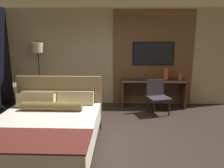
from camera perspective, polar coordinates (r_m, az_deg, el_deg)
name	(u,v)px	position (r m, az deg, el deg)	size (l,w,h in m)	color
ground_plane	(104,143)	(4.36, -2.11, -15.17)	(16.00, 16.00, 0.00)	#332823
wall_back_tv_panel	(116,57)	(6.47, 0.93, 7.00)	(7.20, 0.09, 2.80)	#BCAD8E
bed	(45,132)	(4.14, -17.01, -11.93)	(1.83, 2.22, 1.18)	#33281E
desk	(153,88)	(6.41, 10.62, -1.15)	(1.82, 0.53, 0.79)	#422D1E
tv	(153,54)	(6.46, 10.70, 7.82)	(1.18, 0.04, 0.66)	black
desk_chair	(157,94)	(5.87, 11.63, -2.53)	(0.65, 0.65, 0.89)	#38333D
armchair_by_window	(30,102)	(6.37, -20.74, -4.31)	(1.02, 1.04, 0.79)	olive
floor_lamp	(38,53)	(6.63, -18.80, 7.70)	(0.34, 0.34, 1.83)	#282623
vase_tall	(166,74)	(6.32, 13.92, 2.52)	(0.14, 0.14, 0.36)	#B2563D
vase_short	(180,77)	(6.41, 17.35, 1.75)	(0.10, 0.10, 0.20)	#B2563D
book	(140,80)	(6.25, 7.35, 1.15)	(0.26, 0.22, 0.03)	navy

